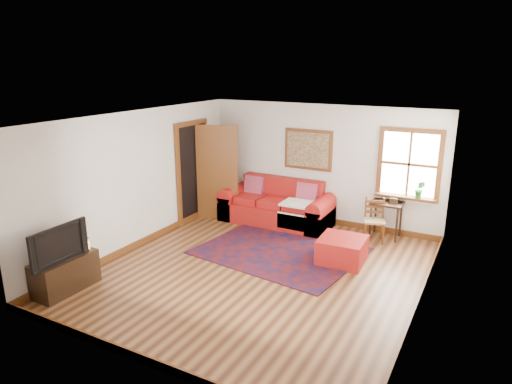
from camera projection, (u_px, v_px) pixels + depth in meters
The scene contains 13 objects.
ground at pixel (260, 271), 7.50m from camera, with size 5.50×5.50×0.00m, color #462513.
room_envelope at pixel (260, 174), 7.06m from camera, with size 5.04×5.54×2.52m.
window at pixel (410, 172), 8.61m from camera, with size 1.18×0.20×1.38m.
doorway at pixel (208, 171), 9.72m from camera, with size 0.89×1.08×2.14m.
framed_artwork at pixel (308, 150), 9.51m from camera, with size 1.05×0.07×0.85m.
persian_rug at pixel (280, 251), 8.28m from camera, with size 2.72×2.17×0.02m, color #510F0B.
red_leather_sofa at pixel (277, 208), 9.72m from camera, with size 2.35×0.97×0.92m.
red_ottoman at pixel (342, 250), 7.80m from camera, with size 0.75×0.75×0.43m, color #A41715.
side_table at pixel (387, 208), 8.80m from camera, with size 0.60×0.45×0.72m.
ladder_back_chair at pixel (374, 218), 8.68m from camera, with size 0.49×0.47×0.83m.
media_cabinet at pixel (65, 274), 6.82m from camera, with size 0.43×0.96×0.53m, color black.
television at pixel (55, 243), 6.56m from camera, with size 0.96×0.13×0.55m, color black.
candle_hurricane at pixel (86, 244), 7.03m from camera, with size 0.12×0.12×0.18m.
Camera 1 is at (3.20, -6.06, 3.33)m, focal length 32.00 mm.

